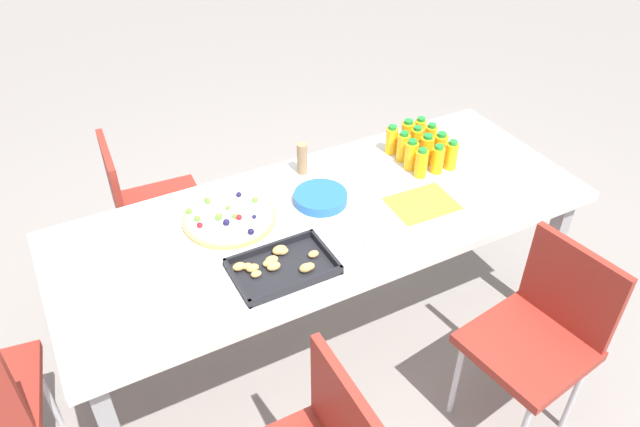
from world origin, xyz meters
name	(u,v)px	position (x,y,z in m)	size (l,w,h in m)	color
ground_plane	(325,337)	(0.00, 0.00, 0.00)	(12.00, 12.00, 0.00)	gray
party_table	(326,226)	(0.00, 0.00, 0.68)	(2.13, 0.83, 0.74)	silver
chair_far_left	(542,329)	(-0.52, 0.72, 0.50)	(0.45, 0.45, 0.83)	maroon
chair_near_right	(145,203)	(0.57, -0.74, 0.50)	(0.43, 0.43, 0.83)	maroon
juice_bottle_0	(420,132)	(-0.63, -0.26, 0.81)	(0.05, 0.05, 0.14)	#F9AD14
juice_bottle_1	(407,135)	(-0.56, -0.26, 0.81)	(0.06, 0.06, 0.14)	#FAAD14
juice_bottle_2	(392,140)	(-0.48, -0.26, 0.81)	(0.05, 0.05, 0.14)	#FAAE14
juice_bottle_3	(430,139)	(-0.63, -0.18, 0.81)	(0.05, 0.05, 0.14)	#FAAD14
juice_bottle_4	(416,142)	(-0.55, -0.18, 0.81)	(0.05, 0.05, 0.15)	#F9AD14
juice_bottle_5	(403,147)	(-0.49, -0.18, 0.81)	(0.06, 0.06, 0.14)	#F9AC14
juice_bottle_6	(440,147)	(-0.63, -0.10, 0.81)	(0.06, 0.06, 0.14)	#F9AD14
juice_bottle_7	(427,150)	(-0.56, -0.11, 0.81)	(0.06, 0.06, 0.14)	#F9AD14
juice_bottle_8	(411,155)	(-0.48, -0.11, 0.81)	(0.06, 0.06, 0.14)	#F9AC14
juice_bottle_9	(451,155)	(-0.63, -0.03, 0.81)	(0.05, 0.05, 0.14)	#F9AC14
juice_bottle_10	(438,160)	(-0.56, -0.03, 0.80)	(0.05, 0.05, 0.13)	#F9AC14
juice_bottle_11	(421,163)	(-0.48, -0.04, 0.81)	(0.05, 0.05, 0.14)	#FAAE14
fruit_pizza	(229,217)	(0.36, -0.14, 0.76)	(0.36, 0.36, 0.05)	tan
snack_tray	(281,266)	(0.30, 0.21, 0.76)	(0.36, 0.24, 0.04)	black
plate_stack	(321,198)	(-0.02, -0.07, 0.76)	(0.22, 0.22, 0.04)	blue
napkin_stack	(376,233)	(-0.10, 0.21, 0.75)	(0.15, 0.15, 0.02)	white
cardboard_tube	(302,159)	(-0.05, -0.30, 0.81)	(0.04, 0.04, 0.14)	#9E7A56
paper_folder	(422,203)	(-0.37, 0.13, 0.75)	(0.26, 0.20, 0.01)	yellow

